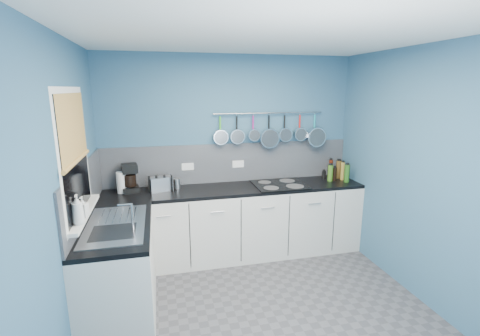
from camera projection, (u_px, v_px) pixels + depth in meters
name	position (u px, v px, depth m)	size (l,w,h in m)	color
floor	(263.00, 313.00, 3.26)	(3.20, 3.00, 0.02)	#47474C
ceiling	(268.00, 33.00, 2.68)	(3.20, 3.00, 0.02)	white
wall_back	(230.00, 155.00, 4.40)	(3.20, 0.02, 2.50)	#335D7B
wall_front	(368.00, 278.00, 1.54)	(3.20, 0.02, 2.50)	#335D7B
wall_left	(65.00, 201.00, 2.60)	(0.02, 3.00, 2.50)	#335D7B
wall_right	(422.00, 176.00, 3.34)	(0.02, 3.00, 2.50)	#335D7B
backsplash_back	(230.00, 163.00, 4.40)	(3.20, 0.02, 0.50)	slate
backsplash_left	(85.00, 191.00, 3.20)	(0.02, 1.80, 0.50)	slate
cabinet_run_back	(235.00, 223.00, 4.29)	(3.20, 0.60, 0.86)	silver
worktop_back	(235.00, 189.00, 4.19)	(3.20, 0.60, 0.04)	black
cabinet_run_left	(120.00, 272.00, 3.14)	(0.60, 1.20, 0.86)	silver
worktop_left	(116.00, 227.00, 3.04)	(0.60, 1.20, 0.04)	black
window_frame	(74.00, 155.00, 2.83)	(0.01, 1.00, 1.10)	white
window_glass	(75.00, 155.00, 2.83)	(0.01, 0.90, 1.00)	black
bamboo_blind	(73.00, 128.00, 2.78)	(0.01, 0.90, 0.55)	tan
window_sill	(84.00, 213.00, 2.95)	(0.10, 0.98, 0.03)	white
sink_unit	(116.00, 224.00, 3.04)	(0.50, 0.95, 0.01)	silver
mixer_tap	(132.00, 217.00, 2.87)	(0.12, 0.08, 0.26)	silver
socket_left	(188.00, 167.00, 4.27)	(0.15, 0.01, 0.09)	white
socket_right	(238.00, 164.00, 4.42)	(0.15, 0.01, 0.09)	white
pot_rail	(269.00, 113.00, 4.34)	(0.02, 0.02, 1.45)	silver
soap_bottle_a	(77.00, 210.00, 2.64)	(0.09, 0.09, 0.24)	white
soap_bottle_b	(82.00, 207.00, 2.81)	(0.08, 0.08, 0.17)	white
paper_towel	(121.00, 182.00, 3.94)	(0.11, 0.11, 0.25)	white
coffee_maker	(130.00, 178.00, 3.98)	(0.18, 0.20, 0.33)	black
toaster	(161.00, 184.00, 4.04)	(0.26, 0.15, 0.17)	silver
canister	(177.00, 183.00, 4.14)	(0.08, 0.08, 0.12)	silver
hob	(279.00, 185.00, 4.28)	(0.64, 0.56, 0.01)	black
pan_0	(220.00, 129.00, 4.22)	(0.19, 0.08, 0.38)	silver
pan_1	(237.00, 129.00, 4.27)	(0.19, 0.08, 0.38)	silver
pan_2	(253.00, 127.00, 4.32)	(0.15, 0.10, 0.34)	silver
pan_3	(269.00, 131.00, 4.38)	(0.26, 0.08, 0.45)	silver
pan_4	(285.00, 127.00, 4.42)	(0.18, 0.08, 0.37)	silver
pan_5	(300.00, 127.00, 4.47)	(0.18, 0.08, 0.37)	silver
pan_6	(314.00, 129.00, 4.52)	(0.26, 0.12, 0.45)	silver
condiment_0	(339.00, 169.00, 4.59)	(0.07, 0.07, 0.24)	brown
condiment_1	(331.00, 169.00, 4.60)	(0.05, 0.05, 0.25)	#4C190C
condiment_2	(324.00, 175.00, 4.59)	(0.05, 0.05, 0.10)	black
condiment_3	(343.00, 171.00, 4.51)	(0.05, 0.05, 0.24)	olive
condiment_4	(334.00, 174.00, 4.48)	(0.05, 0.05, 0.17)	black
condiment_5	(330.00, 173.00, 4.46)	(0.07, 0.07, 0.21)	#3F721E
condiment_6	(347.00, 173.00, 4.40)	(0.07, 0.07, 0.23)	#265919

